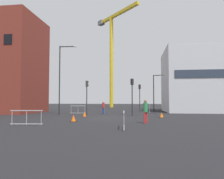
# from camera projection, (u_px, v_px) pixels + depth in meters

# --- Properties ---
(ground) EXTENTS (160.00, 160.00, 0.00)m
(ground) POSITION_uv_depth(u_px,v_px,m) (104.00, 118.00, 20.97)
(ground) COLOR black
(brick_building) EXTENTS (9.06, 8.14, 13.69)m
(brick_building) POSITION_uv_depth(u_px,v_px,m) (7.00, 65.00, 30.05)
(brick_building) COLOR maroon
(brick_building) RESTS_ON ground
(office_block) EXTENTS (9.54, 9.83, 9.69)m
(office_block) POSITION_uv_depth(u_px,v_px,m) (196.00, 81.00, 32.71)
(office_block) COLOR silver
(office_block) RESTS_ON ground
(construction_crane) EXTENTS (11.31, 11.89, 23.42)m
(construction_crane) POSITION_uv_depth(u_px,v_px,m) (112.00, 47.00, 52.51)
(construction_crane) COLOR yellow
(construction_crane) RESTS_ON ground
(streetlamp_tall) EXTENTS (2.23, 0.29, 8.70)m
(streetlamp_tall) POSITION_uv_depth(u_px,v_px,m) (62.00, 74.00, 26.37)
(streetlamp_tall) COLOR #232326
(streetlamp_tall) RESTS_ON ground
(streetlamp_short) EXTENTS (1.79, 0.92, 5.83)m
(streetlamp_short) POSITION_uv_depth(u_px,v_px,m) (155.00, 89.00, 33.17)
(streetlamp_short) COLOR #232326
(streetlamp_short) RESTS_ON ground
(traffic_light_island) EXTENTS (0.35, 0.39, 4.26)m
(traffic_light_island) POSITION_uv_depth(u_px,v_px,m) (140.00, 93.00, 32.65)
(traffic_light_island) COLOR #2D2D30
(traffic_light_island) RESTS_ON ground
(traffic_light_verge) EXTENTS (0.38, 0.36, 4.28)m
(traffic_light_verge) POSITION_uv_depth(u_px,v_px,m) (132.00, 91.00, 24.11)
(traffic_light_verge) COLOR #232326
(traffic_light_verge) RESTS_ON ground
(traffic_light_crosswalk) EXTENTS (0.39, 0.32, 4.12)m
(traffic_light_crosswalk) POSITION_uv_depth(u_px,v_px,m) (87.00, 92.00, 25.08)
(traffic_light_crosswalk) COLOR #2D2D30
(traffic_light_crosswalk) RESTS_ON ground
(pedestrian_walking) EXTENTS (0.34, 0.34, 1.83)m
(pedestrian_walking) POSITION_uv_depth(u_px,v_px,m) (145.00, 109.00, 16.25)
(pedestrian_walking) COLOR red
(pedestrian_walking) RESTS_ON ground
(pedestrian_waiting) EXTENTS (0.34, 0.34, 1.65)m
(pedestrian_waiting) POSITION_uv_depth(u_px,v_px,m) (103.00, 107.00, 27.29)
(pedestrian_waiting) COLOR #33519E
(pedestrian_waiting) RESTS_ON ground
(safety_barrier_rear) EXTENTS (0.18, 2.34, 1.08)m
(safety_barrier_rear) POSITION_uv_depth(u_px,v_px,m) (150.00, 109.00, 28.84)
(safety_barrier_rear) COLOR gray
(safety_barrier_rear) RESTS_ON ground
(safety_barrier_mid_span) EXTENTS (2.03, 0.27, 1.08)m
(safety_barrier_mid_span) POSITION_uv_depth(u_px,v_px,m) (78.00, 110.00, 27.48)
(safety_barrier_mid_span) COLOR #B2B5BA
(safety_barrier_mid_span) RESTS_ON ground
(safety_barrier_front) EXTENTS (0.21, 2.22, 1.08)m
(safety_barrier_front) POSITION_uv_depth(u_px,v_px,m) (124.00, 120.00, 13.06)
(safety_barrier_front) COLOR #B2B5BA
(safety_barrier_front) RESTS_ON ground
(safety_barrier_right_run) EXTENTS (2.33, 0.34, 1.08)m
(safety_barrier_right_run) POSITION_uv_depth(u_px,v_px,m) (27.00, 117.00, 14.93)
(safety_barrier_right_run) COLOR #B2B5BA
(safety_barrier_right_run) RESTS_ON ground
(traffic_cone_striped) EXTENTS (0.54, 0.54, 0.55)m
(traffic_cone_striped) POSITION_uv_depth(u_px,v_px,m) (85.00, 114.00, 22.58)
(traffic_cone_striped) COLOR black
(traffic_cone_striped) RESTS_ON ground
(traffic_cone_by_barrier) EXTENTS (0.52, 0.52, 0.53)m
(traffic_cone_by_barrier) POSITION_uv_depth(u_px,v_px,m) (162.00, 115.00, 21.44)
(traffic_cone_by_barrier) COLOR black
(traffic_cone_by_barrier) RESTS_ON ground
(traffic_cone_on_verge) EXTENTS (0.56, 0.56, 0.56)m
(traffic_cone_on_verge) POSITION_uv_depth(u_px,v_px,m) (73.00, 119.00, 17.41)
(traffic_cone_on_verge) COLOR black
(traffic_cone_on_verge) RESTS_ON ground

